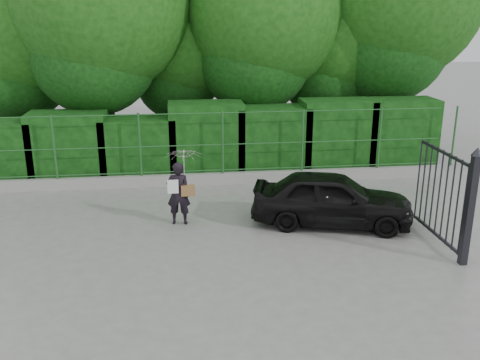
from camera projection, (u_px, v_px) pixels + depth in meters
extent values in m
plane|color=gray|center=(223.00, 250.00, 11.10)|extent=(80.00, 80.00, 0.00)
cube|color=#9E9E99|center=(209.00, 179.00, 15.32)|extent=(14.00, 0.25, 0.30)
cylinder|color=#255B29|center=(54.00, 148.00, 14.51)|extent=(0.06, 0.06, 1.80)
cylinder|color=#255B29|center=(140.00, 145.00, 14.78)|extent=(0.06, 0.06, 1.80)
cylinder|color=#255B29|center=(223.00, 143.00, 15.04)|extent=(0.06, 0.06, 1.80)
cylinder|color=#255B29|center=(302.00, 140.00, 15.31)|extent=(0.06, 0.06, 1.80)
cylinder|color=#255B29|center=(380.00, 138.00, 15.57)|extent=(0.06, 0.06, 1.80)
cylinder|color=#255B29|center=(454.00, 136.00, 15.84)|extent=(0.06, 0.06, 1.80)
cylinder|color=#255B29|center=(209.00, 170.00, 15.24)|extent=(13.60, 0.03, 0.03)
cylinder|color=#255B29|center=(208.00, 145.00, 15.01)|extent=(13.60, 0.03, 0.03)
cylinder|color=#255B29|center=(208.00, 113.00, 14.74)|extent=(13.60, 0.03, 0.03)
cube|color=black|center=(69.00, 146.00, 15.55)|extent=(2.20, 1.20, 1.98)
cube|color=black|center=(139.00, 147.00, 15.81)|extent=(2.20, 1.20, 1.78)
cube|color=black|center=(206.00, 139.00, 15.98)|extent=(2.20, 1.20, 2.18)
cube|color=black|center=(272.00, 140.00, 16.23)|extent=(2.20, 1.20, 2.02)
cube|color=black|center=(336.00, 135.00, 16.44)|extent=(2.20, 1.20, 2.18)
cube|color=black|center=(398.00, 134.00, 16.67)|extent=(2.20, 1.20, 2.17)
cylinder|color=black|center=(33.00, 103.00, 17.47)|extent=(0.36, 0.36, 3.75)
sphere|color=#14470F|center=(25.00, 32.00, 16.79)|extent=(4.50, 4.50, 4.50)
cylinder|color=black|center=(108.00, 94.00, 16.89)|extent=(0.36, 0.36, 4.50)
sphere|color=#14470F|center=(101.00, 4.00, 16.07)|extent=(5.40, 5.40, 5.40)
cylinder|color=black|center=(186.00, 105.00, 18.60)|extent=(0.36, 0.36, 3.25)
sphere|color=#14470F|center=(185.00, 47.00, 18.01)|extent=(3.90, 3.90, 3.90)
cylinder|color=black|center=(262.00, 93.00, 17.79)|extent=(0.36, 0.36, 4.25)
sphere|color=#14470F|center=(263.00, 13.00, 17.02)|extent=(5.10, 5.10, 5.10)
cylinder|color=black|center=(329.00, 100.00, 18.85)|extent=(0.36, 0.36, 3.50)
sphere|color=#14470F|center=(332.00, 38.00, 18.22)|extent=(4.20, 4.20, 4.20)
cylinder|color=black|center=(389.00, 83.00, 18.51)|extent=(0.36, 0.36, 4.75)
cube|color=black|center=(469.00, 211.00, 10.16)|extent=(0.14, 0.14, 2.20)
cone|color=black|center=(477.00, 151.00, 9.81)|extent=(0.22, 0.22, 0.16)
cube|color=black|center=(435.00, 234.00, 11.54)|extent=(0.05, 2.00, 0.06)
cube|color=black|center=(445.00, 153.00, 11.00)|extent=(0.05, 2.00, 0.06)
cylinder|color=black|center=(463.00, 210.00, 10.37)|extent=(0.04, 0.04, 1.90)
cylinder|color=black|center=(457.00, 206.00, 10.61)|extent=(0.04, 0.04, 1.90)
cylinder|color=black|center=(451.00, 202.00, 10.84)|extent=(0.04, 0.04, 1.90)
cylinder|color=black|center=(445.00, 197.00, 11.08)|extent=(0.04, 0.04, 1.90)
cylinder|color=black|center=(439.00, 194.00, 11.32)|extent=(0.04, 0.04, 1.90)
cylinder|color=black|center=(434.00, 190.00, 11.55)|extent=(0.04, 0.04, 1.90)
cylinder|color=black|center=(428.00, 186.00, 11.79)|extent=(0.04, 0.04, 1.90)
cylinder|color=black|center=(423.00, 183.00, 12.02)|extent=(0.04, 0.04, 1.90)
cylinder|color=black|center=(418.00, 179.00, 12.26)|extent=(0.04, 0.04, 1.90)
imported|color=black|center=(178.00, 193.00, 12.27)|extent=(0.58, 0.42, 1.49)
imported|color=silver|center=(184.00, 166.00, 12.15)|extent=(0.85, 0.87, 0.78)
cube|color=brown|center=(188.00, 190.00, 12.20)|extent=(0.32, 0.15, 0.24)
cube|color=white|center=(173.00, 187.00, 12.09)|extent=(0.25, 0.02, 0.32)
imported|color=black|center=(332.00, 199.00, 12.29)|extent=(3.92, 2.39, 1.25)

